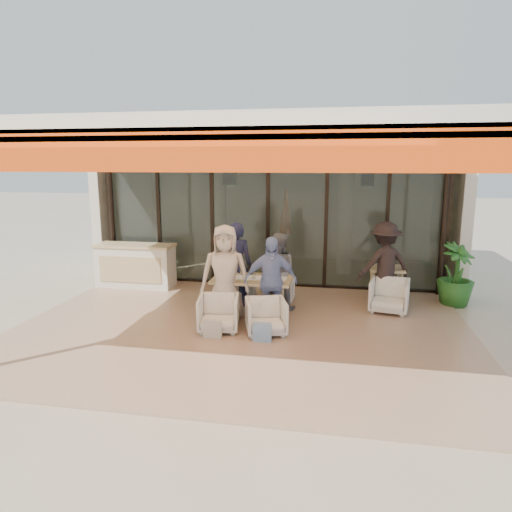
# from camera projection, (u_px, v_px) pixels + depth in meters

# --- Properties ---
(ground) EXTENTS (70.00, 70.00, 0.00)m
(ground) POSITION_uv_depth(u_px,v_px,m) (241.00, 329.00, 8.11)
(ground) COLOR #C6B293
(ground) RESTS_ON ground
(terrace_floor) EXTENTS (8.00, 6.00, 0.01)m
(terrace_floor) POSITION_uv_depth(u_px,v_px,m) (241.00, 329.00, 8.11)
(terrace_floor) COLOR tan
(terrace_floor) RESTS_ON ground
(terrace_structure) EXTENTS (8.00, 6.00, 3.40)m
(terrace_structure) POSITION_uv_depth(u_px,v_px,m) (237.00, 140.00, 7.21)
(terrace_structure) COLOR silver
(terrace_structure) RESTS_ON ground
(glass_storefront) EXTENTS (8.08, 0.10, 3.20)m
(glass_storefront) POSITION_uv_depth(u_px,v_px,m) (268.00, 220.00, 10.68)
(glass_storefront) COLOR #9EADA3
(glass_storefront) RESTS_ON ground
(interior_block) EXTENTS (9.05, 3.62, 3.52)m
(interior_block) POSITION_uv_depth(u_px,v_px,m) (281.00, 188.00, 12.79)
(interior_block) COLOR silver
(interior_block) RESTS_ON ground
(host_counter) EXTENTS (1.85, 0.65, 1.04)m
(host_counter) POSITION_uv_depth(u_px,v_px,m) (135.00, 265.00, 10.75)
(host_counter) COLOR silver
(host_counter) RESTS_ON ground
(dining_table) EXTENTS (1.50, 0.90, 0.93)m
(dining_table) POSITION_uv_depth(u_px,v_px,m) (252.00, 281.00, 8.73)
(dining_table) COLOR #D0BA7F
(dining_table) RESTS_ON ground
(chair_far_left) EXTENTS (0.71, 0.68, 0.61)m
(chair_far_left) POSITION_uv_depth(u_px,v_px,m) (241.00, 286.00, 9.79)
(chair_far_left) COLOR white
(chair_far_left) RESTS_ON ground
(chair_far_right) EXTENTS (0.57, 0.54, 0.58)m
(chair_far_right) POSITION_uv_depth(u_px,v_px,m) (280.00, 289.00, 9.64)
(chair_far_right) COLOR white
(chair_far_right) RESTS_ON ground
(chair_near_left) EXTENTS (0.78, 0.75, 0.70)m
(chair_near_left) POSITION_uv_depth(u_px,v_px,m) (219.00, 312.00, 7.95)
(chair_near_left) COLOR white
(chair_near_left) RESTS_ON ground
(chair_near_right) EXTENTS (0.82, 0.79, 0.68)m
(chair_near_right) POSITION_uv_depth(u_px,v_px,m) (266.00, 315.00, 7.80)
(chair_near_right) COLOR white
(chair_near_right) RESTS_ON ground
(diner_navy) EXTENTS (0.71, 0.54, 1.76)m
(diner_navy) POSITION_uv_depth(u_px,v_px,m) (236.00, 265.00, 9.19)
(diner_navy) COLOR #181B35
(diner_navy) RESTS_ON ground
(diner_grey) EXTENTS (0.80, 0.65, 1.56)m
(diner_grey) POSITION_uv_depth(u_px,v_px,m) (277.00, 272.00, 9.06)
(diner_grey) COLOR slate
(diner_grey) RESTS_ON ground
(diner_cream) EXTENTS (0.96, 0.70, 1.81)m
(diner_cream) POSITION_uv_depth(u_px,v_px,m) (225.00, 274.00, 8.32)
(diner_cream) COLOR beige
(diner_cream) RESTS_ON ground
(diner_periwinkle) EXTENTS (1.01, 0.58, 1.63)m
(diner_periwinkle) POSITION_uv_depth(u_px,v_px,m) (271.00, 281.00, 8.19)
(diner_periwinkle) COLOR #7994CA
(diner_periwinkle) RESTS_ON ground
(tote_bag_cream) EXTENTS (0.30, 0.10, 0.34)m
(tote_bag_cream) POSITION_uv_depth(u_px,v_px,m) (212.00, 330.00, 7.60)
(tote_bag_cream) COLOR silver
(tote_bag_cream) RESTS_ON ground
(tote_bag_blue) EXTENTS (0.30, 0.10, 0.34)m
(tote_bag_blue) POSITION_uv_depth(u_px,v_px,m) (262.00, 333.00, 7.45)
(tote_bag_blue) COLOR #99BFD8
(tote_bag_blue) RESTS_ON ground
(side_table) EXTENTS (0.70, 0.70, 0.74)m
(side_table) POSITION_uv_depth(u_px,v_px,m) (386.00, 272.00, 9.62)
(side_table) COLOR #D0BA7F
(side_table) RESTS_ON ground
(side_chair) EXTENTS (0.83, 0.80, 0.74)m
(side_chair) POSITION_uv_depth(u_px,v_px,m) (389.00, 294.00, 8.95)
(side_chair) COLOR white
(side_chair) RESTS_ON ground
(standing_woman) EXTENTS (1.30, 1.06, 1.75)m
(standing_woman) POSITION_uv_depth(u_px,v_px,m) (384.00, 264.00, 9.28)
(standing_woman) COLOR black
(standing_woman) RESTS_ON ground
(potted_palm) EXTENTS (1.03, 1.03, 1.31)m
(potted_palm) POSITION_uv_depth(u_px,v_px,m) (456.00, 274.00, 9.36)
(potted_palm) COLOR #1E5919
(potted_palm) RESTS_ON ground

